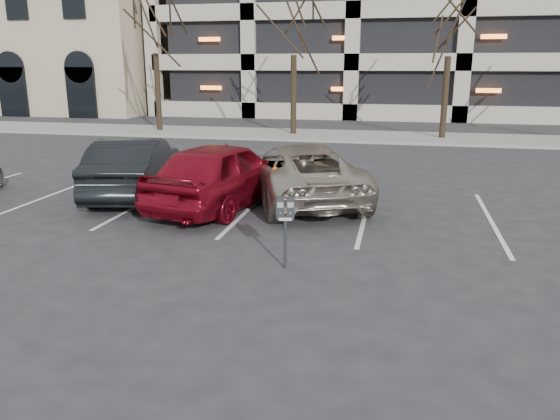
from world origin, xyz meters
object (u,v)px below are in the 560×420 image
(tree_c, at_px, (452,2))
(car_red, at_px, (222,174))
(suv_silver, at_px, (301,172))
(car_dark, at_px, (135,167))
(tree_a, at_px, (153,3))
(tree_b, at_px, (294,3))
(parking_meter, at_px, (285,215))

(tree_c, xyz_separation_m, car_red, (-6.10, -13.72, -5.18))
(suv_silver, xyz_separation_m, car_dark, (-4.41, -0.36, 0.04))
(tree_c, bearing_deg, car_red, -113.98)
(tree_a, bearing_deg, car_red, -60.08)
(suv_silver, xyz_separation_m, car_red, (-1.77, -0.99, 0.08))
(tree_b, distance_m, car_red, 14.74)
(tree_c, distance_m, suv_silver, 14.44)
(tree_c, distance_m, car_red, 15.89)
(tree_a, bearing_deg, parking_meter, -59.65)
(suv_silver, distance_m, car_red, 2.03)
(tree_b, distance_m, suv_silver, 14.07)
(tree_c, bearing_deg, tree_a, 180.00)
(tree_c, height_order, parking_meter, tree_c)
(tree_c, bearing_deg, suv_silver, -108.80)
(tree_c, height_order, car_red, tree_c)
(tree_c, relative_size, suv_silver, 1.42)
(car_red, height_order, car_dark, car_red)
(parking_meter, distance_m, suv_silver, 4.86)
(suv_silver, bearing_deg, car_red, 5.56)
(suv_silver, height_order, car_red, car_red)
(parking_meter, distance_m, car_red, 4.51)
(car_dark, bearing_deg, parking_meter, 125.46)
(tree_a, distance_m, parking_meter, 21.02)
(parking_meter, bearing_deg, car_dark, 126.21)
(tree_c, relative_size, car_red, 1.72)
(tree_b, xyz_separation_m, suv_silver, (2.67, -12.73, -5.38))
(parking_meter, height_order, car_dark, car_dark)
(tree_a, height_order, tree_b, tree_a)
(tree_a, relative_size, tree_c, 1.05)
(tree_c, bearing_deg, tree_b, 180.00)
(tree_a, distance_m, tree_b, 7.00)
(parking_meter, bearing_deg, tree_c, 65.84)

